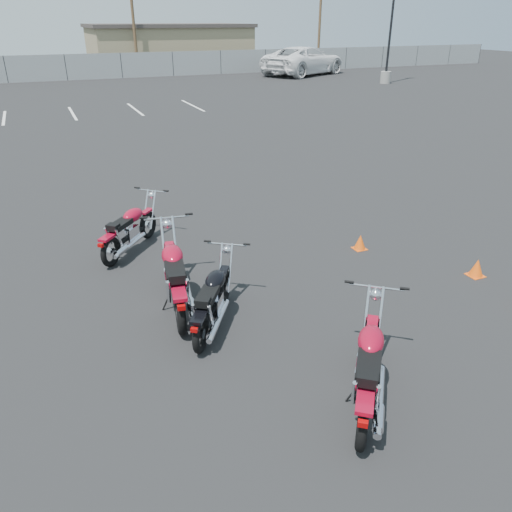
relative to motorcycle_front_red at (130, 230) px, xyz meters
name	(u,v)px	position (x,y,z in m)	size (l,w,h in m)	color
ground	(260,311)	(1.39, -3.03, -0.45)	(120.00, 120.00, 0.00)	black
motorcycle_front_red	(130,230)	(0.00, 0.00, 0.00)	(1.61, 1.75, 0.98)	black
motorcycle_second_black	(213,299)	(0.62, -3.11, -0.02)	(1.40, 1.79, 0.95)	black
motorcycle_third_red	(175,277)	(0.27, -2.35, 0.07)	(0.91, 2.29, 1.13)	black
motorcycle_rear_red	(369,368)	(1.74, -5.36, 0.02)	(1.63, 1.90, 1.04)	black
training_cone_near	(360,242)	(4.15, -1.69, -0.30)	(0.25, 0.25, 0.30)	#FF580D
training_cone_far	(477,268)	(5.38, -3.47, -0.29)	(0.27, 0.27, 0.32)	#FF580D
light_pole_east	(389,43)	(21.72, 21.12, 2.15)	(0.80, 0.70, 10.04)	gray
chainlink_fence	(66,67)	(1.39, 31.97, 0.45)	(80.06, 0.06, 1.80)	gray
tan_building_east	(168,45)	(11.39, 40.97, 1.41)	(14.40, 9.40, 3.70)	#8C7E5A
utility_pole_c	(132,11)	(7.39, 35.97, 4.24)	(1.80, 0.24, 9.00)	#4C3723
utility_pole_d	(320,12)	(25.39, 36.97, 4.24)	(1.80, 0.24, 9.00)	#4C3723
parking_line_stripes	(39,115)	(-1.11, 16.97, -0.44)	(15.12, 4.00, 0.01)	silver
white_van	(304,52)	(19.27, 28.61, 1.25)	(8.91, 3.56, 3.39)	white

